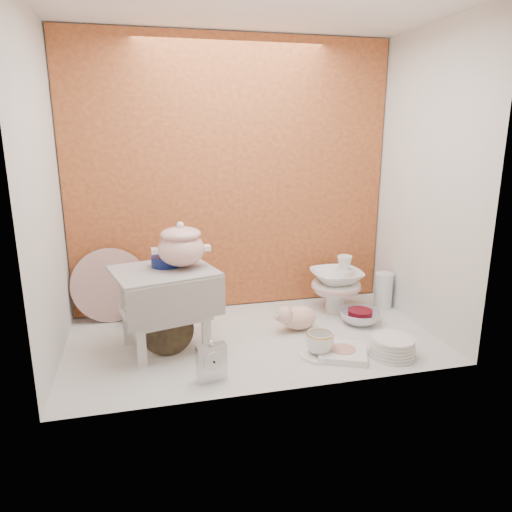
{
  "coord_description": "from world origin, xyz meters",
  "views": [
    {
      "loc": [
        -0.51,
        -2.13,
        1.01
      ],
      "look_at": [
        0.02,
        0.02,
        0.42
      ],
      "focal_mm": 33.45,
      "sensor_mm": 36.0,
      "label": 1
    }
  ],
  "objects_px": {
    "crystal_bowl": "(360,317)",
    "gold_rim_teacup": "(320,343)",
    "step_stool": "(165,309)",
    "blue_white_vase": "(147,298)",
    "dinner_plate_stack": "(393,347)",
    "porcelain_tower": "(336,283)",
    "soup_tureen": "(181,245)",
    "plush_pig": "(299,317)",
    "mantel_clock": "(212,361)",
    "floral_platter": "(110,285)"
  },
  "relations": [
    {
      "from": "crystal_bowl",
      "to": "gold_rim_teacup",
      "type": "bearing_deg",
      "value": -138.76
    },
    {
      "from": "step_stool",
      "to": "crystal_bowl",
      "type": "xyz_separation_m",
      "value": [
        1.03,
        0.05,
        -0.16
      ]
    },
    {
      "from": "blue_white_vase",
      "to": "dinner_plate_stack",
      "type": "distance_m",
      "value": 1.29
    },
    {
      "from": "gold_rim_teacup",
      "to": "step_stool",
      "type": "bearing_deg",
      "value": 158.82
    },
    {
      "from": "step_stool",
      "to": "porcelain_tower",
      "type": "xyz_separation_m",
      "value": [
        0.97,
        0.25,
        -0.03
      ]
    },
    {
      "from": "gold_rim_teacup",
      "to": "dinner_plate_stack",
      "type": "height_order",
      "value": "gold_rim_teacup"
    },
    {
      "from": "soup_tureen",
      "to": "plush_pig",
      "type": "bearing_deg",
      "value": 2.31
    },
    {
      "from": "soup_tureen",
      "to": "gold_rim_teacup",
      "type": "relative_size",
      "value": 2.02
    },
    {
      "from": "mantel_clock",
      "to": "gold_rim_teacup",
      "type": "xyz_separation_m",
      "value": [
        0.51,
        0.1,
        -0.03
      ]
    },
    {
      "from": "crystal_bowl",
      "to": "floral_platter",
      "type": "bearing_deg",
      "value": 164.61
    },
    {
      "from": "mantel_clock",
      "to": "plush_pig",
      "type": "xyz_separation_m",
      "value": [
        0.52,
        0.4,
        -0.02
      ]
    },
    {
      "from": "mantel_clock",
      "to": "crystal_bowl",
      "type": "distance_m",
      "value": 0.96
    },
    {
      "from": "blue_white_vase",
      "to": "mantel_clock",
      "type": "height_order",
      "value": "blue_white_vase"
    },
    {
      "from": "plush_pig",
      "to": "gold_rim_teacup",
      "type": "relative_size",
      "value": 1.8
    },
    {
      "from": "dinner_plate_stack",
      "to": "porcelain_tower",
      "type": "xyz_separation_m",
      "value": [
        -0.03,
        0.59,
        0.12
      ]
    },
    {
      "from": "floral_platter",
      "to": "step_stool",
      "type": "bearing_deg",
      "value": -56.35
    },
    {
      "from": "floral_platter",
      "to": "dinner_plate_stack",
      "type": "bearing_deg",
      "value": -30.42
    },
    {
      "from": "step_stool",
      "to": "crystal_bowl",
      "type": "relative_size",
      "value": 2.05
    },
    {
      "from": "blue_white_vase",
      "to": "gold_rim_teacup",
      "type": "relative_size",
      "value": 1.98
    },
    {
      "from": "crystal_bowl",
      "to": "dinner_plate_stack",
      "type": "bearing_deg",
      "value": -93.58
    },
    {
      "from": "step_stool",
      "to": "crystal_bowl",
      "type": "bearing_deg",
      "value": -12.02
    },
    {
      "from": "mantel_clock",
      "to": "blue_white_vase",
      "type": "bearing_deg",
      "value": 98.57
    },
    {
      "from": "porcelain_tower",
      "to": "soup_tureen",
      "type": "bearing_deg",
      "value": -165.14
    },
    {
      "from": "blue_white_vase",
      "to": "mantel_clock",
      "type": "distance_m",
      "value": 0.76
    },
    {
      "from": "dinner_plate_stack",
      "to": "porcelain_tower",
      "type": "distance_m",
      "value": 0.61
    },
    {
      "from": "floral_platter",
      "to": "porcelain_tower",
      "type": "relative_size",
      "value": 1.24
    },
    {
      "from": "crystal_bowl",
      "to": "porcelain_tower",
      "type": "bearing_deg",
      "value": 105.29
    },
    {
      "from": "blue_white_vase",
      "to": "gold_rim_teacup",
      "type": "distance_m",
      "value": 0.98
    },
    {
      "from": "step_stool",
      "to": "blue_white_vase",
      "type": "relative_size",
      "value": 1.75
    },
    {
      "from": "blue_white_vase",
      "to": "porcelain_tower",
      "type": "distance_m",
      "value": 1.05
    },
    {
      "from": "soup_tureen",
      "to": "floral_platter",
      "type": "bearing_deg",
      "value": 132.58
    },
    {
      "from": "blue_white_vase",
      "to": "mantel_clock",
      "type": "relative_size",
      "value": 1.41
    },
    {
      "from": "floral_platter",
      "to": "gold_rim_teacup",
      "type": "bearing_deg",
      "value": -35.12
    },
    {
      "from": "floral_platter",
      "to": "porcelain_tower",
      "type": "bearing_deg",
      "value": -6.98
    },
    {
      "from": "floral_platter",
      "to": "mantel_clock",
      "type": "distance_m",
      "value": 0.88
    },
    {
      "from": "soup_tureen",
      "to": "gold_rim_teacup",
      "type": "xyz_separation_m",
      "value": [
        0.59,
        -0.28,
        -0.43
      ]
    },
    {
      "from": "soup_tureen",
      "to": "mantel_clock",
      "type": "height_order",
      "value": "soup_tureen"
    },
    {
      "from": "soup_tureen",
      "to": "crystal_bowl",
      "type": "relative_size",
      "value": 1.2
    },
    {
      "from": "blue_white_vase",
      "to": "gold_rim_teacup",
      "type": "bearing_deg",
      "value": -39.38
    },
    {
      "from": "step_stool",
      "to": "porcelain_tower",
      "type": "relative_size",
      "value": 1.36
    },
    {
      "from": "mantel_clock",
      "to": "step_stool",
      "type": "bearing_deg",
      "value": 103.99
    },
    {
      "from": "dinner_plate_stack",
      "to": "floral_platter",
      "type": "bearing_deg",
      "value": 149.58
    },
    {
      "from": "crystal_bowl",
      "to": "porcelain_tower",
      "type": "relative_size",
      "value": 0.66
    },
    {
      "from": "step_stool",
      "to": "mantel_clock",
      "type": "bearing_deg",
      "value": -80.71
    },
    {
      "from": "dinner_plate_stack",
      "to": "soup_tureen",
      "type": "bearing_deg",
      "value": 158.56
    },
    {
      "from": "step_stool",
      "to": "plush_pig",
      "type": "height_order",
      "value": "step_stool"
    },
    {
      "from": "soup_tureen",
      "to": "gold_rim_teacup",
      "type": "distance_m",
      "value": 0.78
    },
    {
      "from": "blue_white_vase",
      "to": "crystal_bowl",
      "type": "xyz_separation_m",
      "value": [
        1.1,
        -0.31,
        -0.09
      ]
    },
    {
      "from": "dinner_plate_stack",
      "to": "crystal_bowl",
      "type": "relative_size",
      "value": 0.98
    },
    {
      "from": "step_stool",
      "to": "mantel_clock",
      "type": "relative_size",
      "value": 2.46
    }
  ]
}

